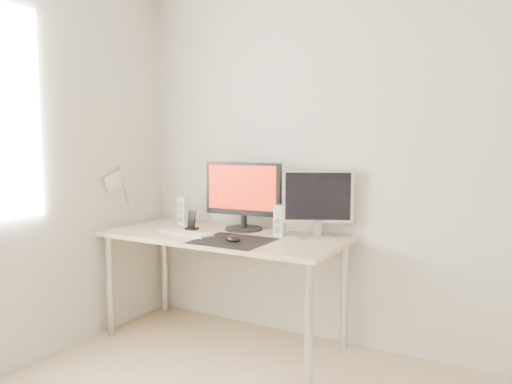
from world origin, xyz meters
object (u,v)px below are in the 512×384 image
at_px(phone_dock, 192,224).
at_px(keyboard, 184,233).
at_px(mouse, 233,239).
at_px(main_monitor, 243,193).
at_px(second_monitor, 318,200).
at_px(speaker_right, 280,220).
at_px(desk, 223,246).
at_px(speaker_left, 184,211).

bearing_deg(phone_dock, keyboard, -69.70).
relative_size(mouse, main_monitor, 0.19).
xyz_separation_m(keyboard, phone_dock, (-0.06, 0.17, 0.03)).
height_order(second_monitor, speaker_right, second_monitor).
relative_size(mouse, keyboard, 0.24).
distance_m(desk, second_monitor, 0.69).
distance_m(mouse, speaker_left, 0.73).
relative_size(speaker_left, phone_dock, 1.51).
distance_m(main_monitor, second_monitor, 0.54).
xyz_separation_m(second_monitor, keyboard, (-0.80, -0.34, -0.23)).
bearing_deg(main_monitor, speaker_left, -176.56).
distance_m(desk, speaker_left, 0.51).
relative_size(second_monitor, speaker_right, 2.16).
bearing_deg(mouse, main_monitor, 111.78).
xyz_separation_m(main_monitor, phone_dock, (-0.32, -0.16, -0.21)).
height_order(main_monitor, keyboard, main_monitor).
relative_size(main_monitor, speaker_left, 2.74).
bearing_deg(phone_dock, desk, -7.90).
xyz_separation_m(speaker_left, keyboard, (0.23, -0.29, -0.09)).
xyz_separation_m(mouse, speaker_left, (-0.64, 0.35, 0.08)).
distance_m(desk, speaker_right, 0.42).
relative_size(desk, main_monitor, 2.90).
relative_size(main_monitor, second_monitor, 1.27).
xyz_separation_m(desk, speaker_right, (0.35, 0.14, 0.18)).
bearing_deg(phone_dock, second_monitor, 11.29).
bearing_deg(keyboard, speaker_left, 127.60).
height_order(main_monitor, second_monitor, main_monitor).
xyz_separation_m(speaker_left, phone_dock, (0.16, -0.13, -0.06)).
bearing_deg(speaker_left, desk, -20.36).
bearing_deg(desk, second_monitor, 19.97).
bearing_deg(speaker_right, mouse, -116.12).
xyz_separation_m(mouse, speaker_right, (0.16, 0.32, 0.08)).
relative_size(speaker_left, keyboard, 0.47).
distance_m(mouse, main_monitor, 0.47).
distance_m(main_monitor, speaker_right, 0.35).
bearing_deg(speaker_left, second_monitor, 2.55).
bearing_deg(speaker_left, keyboard, -52.40).
bearing_deg(main_monitor, keyboard, -128.84).
bearing_deg(phone_dock, speaker_right, 9.22).
distance_m(second_monitor, keyboard, 0.90).
height_order(speaker_left, keyboard, speaker_left).
bearing_deg(mouse, second_monitor, 45.35).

